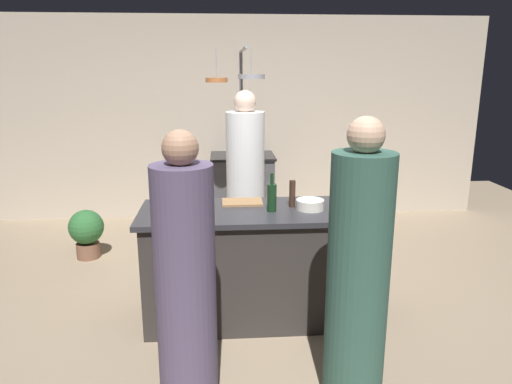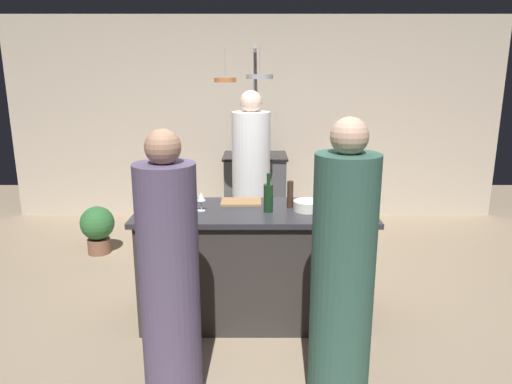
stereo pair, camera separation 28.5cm
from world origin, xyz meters
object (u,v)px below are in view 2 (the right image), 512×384
(stove_range, at_px, (257,189))
(wine_bottle_red, at_px, (270,197))
(wine_bottle_rose, at_px, (159,191))
(mixing_bowl_steel, at_px, (344,211))
(wine_bottle_green, at_px, (180,187))
(pepper_mill, at_px, (292,194))
(cutting_board, at_px, (243,202))
(guest_right, at_px, (344,279))
(bar_stool_left, at_px, (178,311))
(potted_plant, at_px, (99,227))
(mixing_bowl_ceramic, at_px, (309,206))
(wine_bottle_dark, at_px, (163,193))
(wine_glass_near_left_guest, at_px, (203,197))
(wine_bottle_amber, at_px, (168,202))
(chef, at_px, (253,187))
(guest_left, at_px, (171,282))
(wine_glass_by_chef, at_px, (368,206))
(bar_stool_right, at_px, (340,312))

(stove_range, relative_size, wine_bottle_red, 3.02)
(wine_bottle_rose, height_order, mixing_bowl_steel, wine_bottle_rose)
(wine_bottle_green, xyz_separation_m, mixing_bowl_steel, (1.26, -0.35, -0.10))
(pepper_mill, distance_m, wine_bottle_rose, 1.03)
(stove_range, distance_m, cutting_board, 2.31)
(guest_right, bearing_deg, pepper_mill, 102.05)
(bar_stool_left, relative_size, cutting_board, 2.12)
(potted_plant, height_order, mixing_bowl_ceramic, mixing_bowl_ceramic)
(wine_bottle_red, bearing_deg, wine_bottle_dark, 176.54)
(pepper_mill, xyz_separation_m, wine_glass_near_left_guest, (-0.68, -0.09, 0.00))
(wine_bottle_amber, bearing_deg, mixing_bowl_ceramic, 9.26)
(guest_right, bearing_deg, potted_plant, 132.66)
(chef, bearing_deg, wine_bottle_rose, -127.13)
(pepper_mill, bearing_deg, potted_plant, 146.19)
(pepper_mill, distance_m, wine_bottle_green, 0.90)
(mixing_bowl_steel, bearing_deg, wine_bottle_red, 171.19)
(guest_right, height_order, guest_left, guest_right)
(wine_bottle_amber, relative_size, wine_bottle_green, 0.94)
(potted_plant, height_order, wine_bottle_green, wine_bottle_green)
(pepper_mill, distance_m, wine_bottle_red, 0.20)
(wine_glass_by_chef, bearing_deg, wine_bottle_amber, 177.40)
(bar_stool_left, distance_m, wine_bottle_dark, 0.92)
(chef, bearing_deg, wine_bottle_red, -82.80)
(bar_stool_right, height_order, mixing_bowl_steel, mixing_bowl_steel)
(pepper_mill, xyz_separation_m, wine_bottle_amber, (-0.91, -0.25, 0.01))
(guest_left, distance_m, wine_glass_by_chef, 1.49)
(cutting_board, height_order, wine_bottle_amber, wine_bottle_amber)
(wine_bottle_red, distance_m, wine_glass_near_left_guest, 0.51)
(wine_bottle_rose, distance_m, wine_glass_near_left_guest, 0.38)
(chef, height_order, wine_bottle_rose, chef)
(chef, height_order, bar_stool_right, chef)
(guest_left, distance_m, mixing_bowl_ceramic, 1.32)
(wine_glass_near_left_guest, bearing_deg, wine_glass_by_chef, -10.54)
(wine_bottle_green, xyz_separation_m, wine_glass_near_left_guest, (0.20, -0.25, -0.02))
(wine_bottle_red, relative_size, mixing_bowl_ceramic, 1.38)
(potted_plant, bearing_deg, bar_stool_right, -41.45)
(wine_glass_by_chef, bearing_deg, wine_bottle_green, 161.37)
(bar_stool_left, distance_m, wine_glass_by_chef, 1.49)
(wine_bottle_green, bearing_deg, bar_stool_left, -83.74)
(wine_glass_near_left_guest, bearing_deg, pepper_mill, 7.75)
(stove_range, xyz_separation_m, wine_bottle_amber, (-0.64, -2.64, 0.57))
(wine_bottle_rose, height_order, wine_glass_near_left_guest, wine_bottle_rose)
(wine_glass_by_chef, height_order, wine_glass_near_left_guest, same)
(guest_left, bearing_deg, mixing_bowl_ceramic, 47.22)
(bar_stool_left, height_order, wine_bottle_red, wine_bottle_red)
(wine_bottle_dark, height_order, mixing_bowl_ceramic, wine_bottle_dark)
(chef, bearing_deg, potted_plant, 169.12)
(cutting_board, bearing_deg, bar_stool_right, -50.08)
(bar_stool_left, bearing_deg, cutting_board, 63.11)
(wine_bottle_rose, bearing_deg, wine_glass_by_chef, -13.14)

